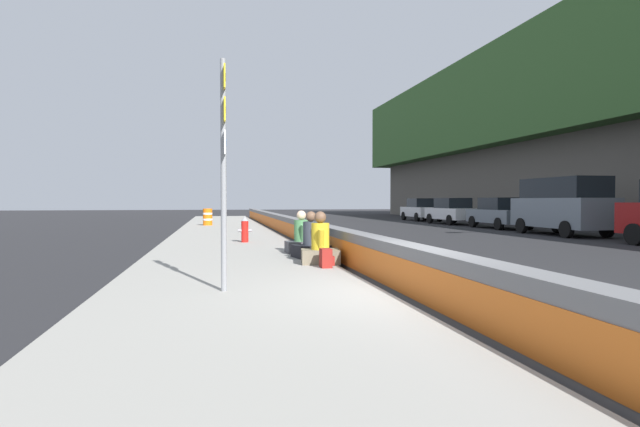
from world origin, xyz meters
TOP-DOWN VIEW (x-y plane):
  - ground_plane at (0.00, 0.00)m, footprint 160.00×160.00m
  - sidewalk_strip at (0.00, 2.65)m, footprint 80.00×4.40m
  - jersey_barrier at (0.00, 0.00)m, footprint 76.00×0.45m
  - route_sign_post at (0.72, 2.92)m, footprint 0.44×0.09m
  - fire_hydrant at (10.16, 2.09)m, footprint 0.26×0.46m
  - seated_person_foreground at (3.90, 0.75)m, footprint 0.81×0.92m
  - seated_person_middle at (5.13, 0.74)m, footprint 0.86×0.95m
  - seated_person_rear at (6.35, 0.78)m, footprint 0.73×0.84m
  - backpack at (3.18, 0.77)m, footprint 0.32×0.28m
  - construction_barrel at (22.52, 3.52)m, footprint 0.54×0.54m
  - parked_car_third at (12.96, -12.07)m, footprint 5.13×2.17m
  - parked_car_fourth at (18.49, -12.30)m, footprint 4.53×2.01m
  - parked_car_midline at (23.89, -12.06)m, footprint 4.55×2.04m
  - parked_car_far at (29.65, -12.30)m, footprint 4.54×2.03m

SIDE VIEW (x-z plane):
  - ground_plane at x=0.00m, z-range 0.00..0.00m
  - sidewalk_strip at x=0.00m, z-range 0.00..0.14m
  - backpack at x=3.18m, z-range 0.13..0.53m
  - jersey_barrier at x=0.00m, z-range 0.00..0.85m
  - seated_person_rear at x=6.35m, z-range -0.07..1.07m
  - seated_person_middle at x=5.13m, z-range -0.07..1.07m
  - seated_person_foreground at x=3.90m, z-range -0.08..1.09m
  - fire_hydrant at x=10.16m, z-range 0.15..1.03m
  - construction_barrel at x=22.52m, z-range 0.14..1.09m
  - parked_car_fourth at x=18.49m, z-range 0.01..1.72m
  - parked_car_midline at x=23.89m, z-range 0.01..1.72m
  - parked_car_far at x=29.65m, z-range 0.01..1.72m
  - parked_car_third at x=12.96m, z-range 0.07..2.63m
  - route_sign_post at x=0.72m, z-range 0.43..4.03m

